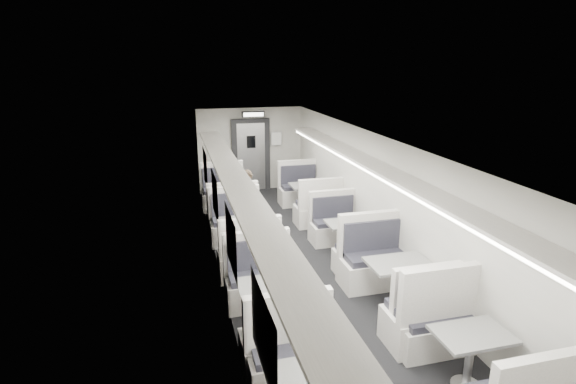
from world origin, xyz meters
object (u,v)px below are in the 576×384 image
booth_left_c (270,307)px  booth_right_c (398,286)px  vestibule_door (251,156)px  booth_left_a (227,203)px  booth_left_b (242,238)px  booth_right_a (308,199)px  booth_right_b (348,239)px  passenger (248,204)px  booth_right_d (469,360)px  exit_sign (253,114)px

booth_left_c → booth_right_c: booth_right_c is taller
vestibule_door → booth_left_a: bearing=-113.3°
booth_left_c → vestibule_door: (1.00, 7.13, 0.65)m
booth_left_c → booth_left_b: bearing=90.0°
booth_right_a → booth_right_b: bearing=-90.0°
passenger → vestibule_door: bearing=102.0°
booth_right_c → booth_right_b: bearing=90.0°
booth_left_b → vestibule_door: (1.00, 4.55, 0.65)m
booth_right_d → booth_left_b: bearing=115.2°
booth_right_b → exit_sign: 5.03m
booth_left_c → exit_sign: size_ratio=3.48×
booth_right_b → vestibule_door: bearing=101.2°
booth_left_a → booth_right_b: 3.37m
booth_left_a → booth_right_a: booth_left_a is taller
booth_right_a → booth_right_c: 4.67m
booth_left_c → booth_right_c: bearing=1.8°
vestibule_door → booth_right_a: bearing=-67.4°
booth_right_d → exit_sign: size_ratio=3.37×
booth_left_a → vestibule_door: size_ratio=1.07×
booth_left_c → booth_right_d: booth_left_c is taller
booth_right_c → booth_right_d: bearing=-90.0°
vestibule_door → passenger: bearing=-101.3°
booth_right_b → exit_sign: bearing=102.4°
booth_left_b → vestibule_door: size_ratio=1.04×
booth_left_a → passenger: bearing=-75.5°
booth_right_d → vestibule_door: bearing=96.5°
exit_sign → vestibule_door: bearing=90.0°
booth_left_a → vestibule_door: bearing=66.7°
vestibule_door → exit_sign: bearing=-90.0°
booth_right_b → passenger: passenger is taller
booth_left_a → booth_left_c: (0.00, -4.81, -0.02)m
booth_left_c → booth_right_a: bearing=67.1°
booth_right_b → booth_right_c: (0.00, -2.04, 0.05)m
booth_left_c → booth_right_d: size_ratio=1.03×
booth_left_a → booth_right_d: booth_left_a is taller
booth_left_c → exit_sign: (1.00, 6.64, 1.89)m
booth_right_a → booth_right_c: (0.00, -4.67, 0.03)m
booth_left_c → booth_right_d: bearing=-40.0°
booth_left_b → vestibule_door: 4.70m
booth_left_c → passenger: size_ratio=1.46×
booth_right_a → booth_right_b: 2.63m
passenger → booth_right_a: bearing=56.2°
booth_right_b → booth_right_d: booth_right_d is taller
booth_left_b → booth_left_c: bearing=-90.0°
booth_right_c → passenger: 3.97m
booth_left_c → booth_right_c: size_ratio=0.93×
booth_left_a → exit_sign: (1.00, 1.83, 1.88)m
vestibule_door → booth_left_c: bearing=-98.0°
booth_left_c → booth_right_b: (2.00, 2.10, -0.02)m
booth_left_b → booth_right_b: (2.00, -0.48, -0.03)m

